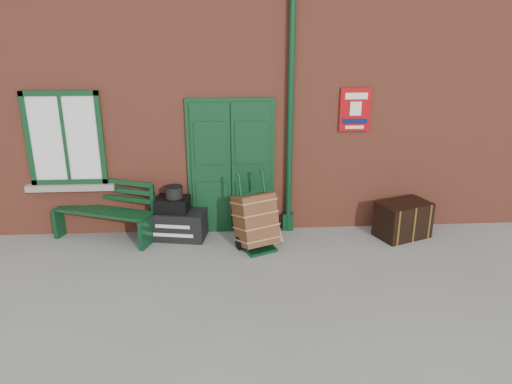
{
  "coord_description": "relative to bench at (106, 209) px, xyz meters",
  "views": [
    {
      "loc": [
        -0.37,
        -6.35,
        3.51
      ],
      "look_at": [
        0.06,
        0.6,
        1.0
      ],
      "focal_mm": 35.0,
      "sensor_mm": 36.0,
      "label": 1
    }
  ],
  "objects": [
    {
      "name": "station_building",
      "position": [
        2.35,
        2.17,
        1.66
      ],
      "size": [
        10.3,
        4.3,
        4.36
      ],
      "color": "brown",
      "rests_on": "ground"
    },
    {
      "name": "porter_trolley",
      "position": [
        2.42,
        -0.54,
        -0.05
      ],
      "size": [
        0.78,
        0.8,
        1.19
      ],
      "rotation": [
        0.0,
        0.0,
        0.42
      ],
      "color": "#0E381E",
      "rests_on": "ground"
    },
    {
      "name": "bench",
      "position": [
        0.0,
        0.0,
        0.0
      ],
      "size": [
        1.7,
        1.04,
        1.01
      ],
      "rotation": [
        0.0,
        0.0,
        -0.35
      ],
      "color": "#0E361A",
      "rests_on": "ground"
    },
    {
      "name": "ground",
      "position": [
        2.35,
        -1.32,
        -0.51
      ],
      "size": [
        80.0,
        80.0,
        0.0
      ],
      "primitive_type": "plane",
      "color": "gray",
      "rests_on": "ground"
    },
    {
      "name": "dark_trunk",
      "position": [
        4.87,
        -0.26,
        -0.21
      ],
      "size": [
        0.96,
        0.8,
        0.59
      ],
      "primitive_type": "cube",
      "rotation": [
        0.0,
        0.0,
        0.38
      ],
      "color": "black",
      "rests_on": "ground"
    },
    {
      "name": "hatbox",
      "position": [
        1.13,
        -0.07,
        0.29
      ],
      "size": [
        0.33,
        0.33,
        0.19
      ],
      "primitive_type": "cylinder",
      "rotation": [
        0.0,
        0.0,
        -0.18
      ],
      "color": "black",
      "rests_on": "strongbox"
    },
    {
      "name": "suitcase_front",
      "position": [
        2.7,
        -0.26,
        -0.21
      ],
      "size": [
        0.36,
        0.46,
        0.6
      ],
      "primitive_type": "cube",
      "rotation": [
        0.0,
        -0.28,
        0.1
      ],
      "color": "tan",
      "rests_on": "ground"
    },
    {
      "name": "strongbox",
      "position": [
        1.1,
        -0.07,
        0.08
      ],
      "size": [
        0.57,
        0.46,
        0.23
      ],
      "primitive_type": "cube",
      "rotation": [
        0.0,
        0.0,
        -0.18
      ],
      "color": "black",
      "rests_on": "houdini_trunk"
    },
    {
      "name": "houdini_trunk",
      "position": [
        1.15,
        -0.07,
        -0.27
      ],
      "size": [
        1.01,
        0.67,
        0.47
      ],
      "primitive_type": "cube",
      "rotation": [
        0.0,
        0.0,
        -0.18
      ],
      "color": "black",
      "rests_on": "ground"
    },
    {
      "name": "suitcase_back",
      "position": [
        2.52,
        -0.16,
        -0.16
      ],
      "size": [
        0.33,
        0.5,
        0.69
      ],
      "primitive_type": "cube",
      "rotation": [
        0.0,
        -0.14,
        0.1
      ],
      "color": "tan",
      "rests_on": "ground"
    }
  ]
}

